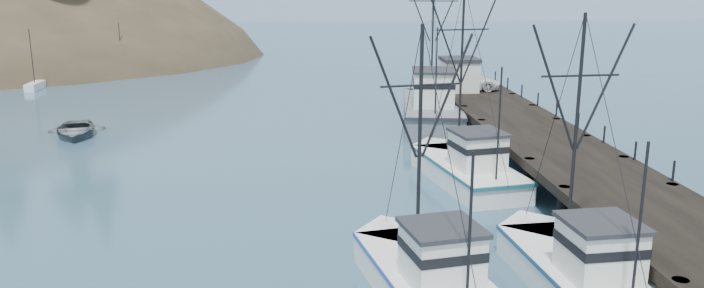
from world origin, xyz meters
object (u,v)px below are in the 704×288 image
work_vessel (431,108)px  pickup_truck (467,81)px  trawler_near (577,270)px  trawler_mid (425,276)px  pier (544,141)px  motorboat (75,136)px  pier_shed (459,74)px  trawler_far (465,168)px

work_vessel → pickup_truck: work_vessel is taller
trawler_near → trawler_mid: (-5.76, -0.06, -0.00)m
work_vessel → pier: bearing=-71.3°
trawler_near → pickup_truck: size_ratio=1.91×
trawler_near → pickup_truck: bearing=83.5°
motorboat → work_vessel: bearing=-8.4°
trawler_near → motorboat: (-26.84, 27.40, -0.82)m
pier → trawler_mid: size_ratio=4.28×
pickup_truck → work_vessel: bearing=141.8°
pier_shed → pier: bearing=-84.9°
pier → pickup_truck: size_ratio=7.91×
trawler_far → work_vessel: work_vessel is taller
trawler_mid → work_vessel: work_vessel is taller
trawler_near → pickup_truck: (3.82, 33.60, 1.95)m
pier → pickup_truck: 17.13m
pier_shed → pickup_truck: pier_shed is taller
work_vessel → trawler_mid: bearing=-101.1°
trawler_near → trawler_far: bearing=93.7°
trawler_mid → motorboat: size_ratio=1.75×
work_vessel → pier_shed: 5.10m
pier → pier_shed: 16.87m
pier → work_vessel: work_vessel is taller
trawler_near → work_vessel: (0.09, 29.69, 0.41)m
trawler_mid → motorboat: bearing=127.5°
work_vessel → trawler_near: bearing=-90.2°
pier → pier_shed: size_ratio=13.75×
trawler_far → pickup_truck: trawler_far is taller
pickup_truck → motorboat: size_ratio=0.95×
trawler_near → motorboat: 38.36m
pier_shed → motorboat: 30.63m
pier → motorboat: pier is taller
trawler_mid → pier_shed: 34.52m
trawler_mid → work_vessel: 30.32m
pier → trawler_far: bearing=-155.8°
pickup_truck → motorboat: pickup_truck is taller
pier → work_vessel: (-4.45, 13.17, -0.46)m
work_vessel → pickup_truck: 5.62m
motorboat → pickup_truck: bearing=-1.8°
trawler_far → pickup_truck: bearing=76.4°
pier → pier_shed: pier_shed is taller
pier → trawler_mid: (-10.30, -16.57, -0.87)m
pier → work_vessel: bearing=108.7°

